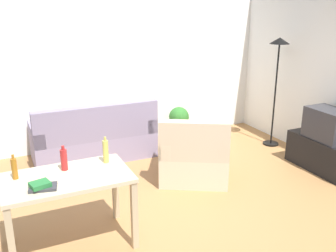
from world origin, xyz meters
TOP-DOWN VIEW (x-y plane):
  - ground_plane at (0.00, 0.00)m, footprint 5.20×4.40m
  - wall_rear at (0.00, 2.20)m, footprint 5.20×0.10m
  - couch at (-0.66, 1.59)m, footprint 1.84×0.84m
  - tv_stand at (2.25, -0.23)m, footprint 0.44×1.10m
  - tv at (2.25, -0.23)m, footprint 0.41×0.60m
  - torchiere_lamp at (2.25, 0.92)m, footprint 0.32×0.32m
  - desk at (-1.44, -0.53)m, footprint 1.20×0.71m
  - potted_plant at (0.96, 1.90)m, footprint 0.36×0.36m
  - armchair at (0.40, 0.29)m, footprint 1.19×1.17m
  - bottle_amber at (-1.88, -0.39)m, footprint 0.05×0.05m
  - bottle_red at (-1.43, -0.38)m, footprint 0.07×0.07m
  - bottle_squat at (-1.00, -0.36)m, footprint 0.06×0.06m
  - book_stack at (-1.69, -0.70)m, footprint 0.27×0.20m

SIDE VIEW (x-z plane):
  - ground_plane at x=0.00m, z-range -0.02..0.00m
  - tv_stand at x=2.25m, z-range 0.00..0.48m
  - couch at x=-0.66m, z-range -0.15..0.77m
  - armchair at x=0.40m, z-range -0.14..0.78m
  - potted_plant at x=0.96m, z-range 0.05..0.62m
  - desk at x=-1.44m, z-range 0.27..1.03m
  - tv at x=2.25m, z-range 0.48..0.92m
  - book_stack at x=-1.69m, z-range 0.76..0.82m
  - bottle_amber at x=-1.88m, z-range 0.74..0.99m
  - bottle_red at x=-1.43m, z-range 0.74..1.00m
  - bottle_squat at x=-1.00m, z-range 0.74..1.02m
  - wall_rear at x=0.00m, z-range 0.00..2.70m
  - torchiere_lamp at x=2.25m, z-range 0.51..2.32m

